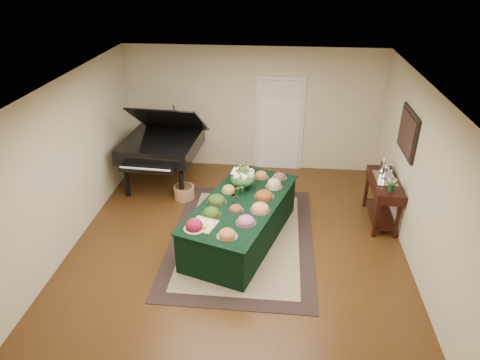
# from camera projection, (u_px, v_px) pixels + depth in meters

# --- Properties ---
(ground) EXTENTS (6.00, 6.00, 0.00)m
(ground) POSITION_uv_depth(u_px,v_px,m) (238.00, 243.00, 7.28)
(ground) COLOR black
(ground) RESTS_ON ground
(area_rug) EXTENTS (2.43, 3.40, 0.01)m
(area_rug) POSITION_uv_depth(u_px,v_px,m) (242.00, 238.00, 7.39)
(area_rug) COLOR black
(area_rug) RESTS_ON ground
(kitchen_doorway) EXTENTS (1.05, 0.07, 2.10)m
(kitchen_doorway) POSITION_uv_depth(u_px,v_px,m) (279.00, 125.00, 9.35)
(kitchen_doorway) COLOR silver
(kitchen_doorway) RESTS_ON ground
(buffet_table) EXTENTS (1.89, 2.75, 0.75)m
(buffet_table) POSITION_uv_depth(u_px,v_px,m) (241.00, 221.00, 7.20)
(buffet_table) COLOR black
(buffet_table) RESTS_ON ground
(food_platters) EXTENTS (1.52, 2.31, 0.13)m
(food_platters) POSITION_uv_depth(u_px,v_px,m) (241.00, 198.00, 7.04)
(food_platters) COLOR silver
(food_platters) RESTS_ON buffet_table
(cutting_board) EXTENTS (0.47, 0.47, 0.10)m
(cutting_board) POSITION_uv_depth(u_px,v_px,m) (203.00, 223.00, 6.42)
(cutting_board) COLOR tan
(cutting_board) RESTS_ON buffet_table
(green_goblets) EXTENTS (0.19, 0.34, 0.18)m
(green_goblets) POSITION_uv_depth(u_px,v_px,m) (237.00, 196.00, 7.02)
(green_goblets) COLOR black
(green_goblets) RESTS_ON buffet_table
(floral_centerpiece) EXTENTS (0.43, 0.43, 0.43)m
(floral_centerpiece) POSITION_uv_depth(u_px,v_px,m) (243.00, 176.00, 7.30)
(floral_centerpiece) COLOR black
(floral_centerpiece) RESTS_ON buffet_table
(grand_piano) EXTENTS (1.66, 1.84, 1.79)m
(grand_piano) POSITION_uv_depth(u_px,v_px,m) (162.00, 145.00, 8.71)
(grand_piano) COLOR black
(grand_piano) RESTS_ON ground
(wicker_basket) EXTENTS (0.41, 0.41, 0.25)m
(wicker_basket) POSITION_uv_depth(u_px,v_px,m) (184.00, 192.00, 8.55)
(wicker_basket) COLOR #95643C
(wicker_basket) RESTS_ON ground
(mahogany_sideboard) EXTENTS (0.45, 1.19, 0.86)m
(mahogany_sideboard) POSITION_uv_depth(u_px,v_px,m) (384.00, 190.00, 7.56)
(mahogany_sideboard) COLOR black
(mahogany_sideboard) RESTS_ON ground
(tea_service) EXTENTS (0.34, 0.58, 0.30)m
(tea_service) POSITION_uv_depth(u_px,v_px,m) (385.00, 170.00, 7.54)
(tea_service) COLOR silver
(tea_service) RESTS_ON mahogany_sideboard
(pink_bouquet) EXTENTS (0.20, 0.20, 0.25)m
(pink_bouquet) POSITION_uv_depth(u_px,v_px,m) (392.00, 182.00, 7.03)
(pink_bouquet) COLOR black
(pink_bouquet) RESTS_ON mahogany_sideboard
(wall_painting) EXTENTS (0.05, 0.95, 0.75)m
(wall_painting) POSITION_uv_depth(u_px,v_px,m) (408.00, 133.00, 7.02)
(wall_painting) COLOR black
(wall_painting) RESTS_ON ground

